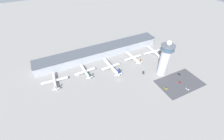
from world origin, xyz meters
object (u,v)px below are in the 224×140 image
Objects in this scene: car_navy_sedan at (180,82)px; car_white_wagon at (166,88)px; airplane_gate_echo at (154,52)px; service_truck_water at (143,73)px; airplane_gate_alpha at (55,81)px; airplane_gate_bravo at (85,71)px; airplane_gate_delta at (133,58)px; service_truck_baggage at (119,70)px; control_tower at (165,59)px; car_yellow_taxi at (179,74)px; service_truck_catering at (164,56)px; service_truck_fuel at (79,74)px; airplane_gate_charlie at (111,67)px; car_green_van at (188,89)px.

car_white_wagon is at bearing 179.77° from car_navy_sedan.
airplane_gate_echo is 6.90× the size of service_truck_water.
airplane_gate_alpha is 45.26m from airplane_gate_bravo.
airplane_gate_alpha is 8.10× the size of car_white_wagon.
service_truck_baggage is at bearing -156.41° from airplane_gate_delta.
airplane_gate_delta is 0.88× the size of airplane_gate_echo.
airplane_gate_alpha is at bearing 179.28° from airplane_gate_delta.
service_truck_water is 1.34× the size of car_navy_sedan.
control_tower is 41.83m from car_white_wagon.
airplane_gate_delta reaches higher than car_white_wagon.
car_yellow_taxi is (127.36, -65.04, -3.42)m from airplane_gate_bravo.
airplane_gate_echo is at bearing 62.89° from car_white_wagon.
airplane_gate_bravo is 138.65m from service_truck_catering.
airplane_gate_bravo reaches higher than service_truck_catering.
service_truck_baggage is at bearing -17.33° from service_truck_fuel.
service_truck_fuel is 127.33m from car_white_wagon.
airplane_gate_charlie is (40.22, -7.12, 0.29)m from airplane_gate_bravo.
control_tower is 1.54× the size of airplane_gate_delta.
car_navy_sedan is (160.02, -78.68, -3.21)m from airplane_gate_alpha.
service_truck_catering is at bearing 77.89° from car_yellow_taxi.
service_truck_fuel is at bearing 172.38° from service_truck_catering.
service_truck_baggage is at bearing 122.98° from car_white_wagon.
control_tower reaches higher than airplane_gate_bravo.
airplane_gate_bravo reaches higher than airplane_gate_alpha.
car_white_wagon is 1.01× the size of car_green_van.
airplane_gate_bravo is 8.14× the size of car_yellow_taxi.
airplane_gate_delta reaches higher than service_truck_catering.
airplane_gate_echo is 5.30× the size of service_truck_catering.
airplane_gate_bravo is 52.14m from service_truck_baggage.
control_tower reaches higher than service_truck_catering.
airplane_gate_alpha is 8.25× the size of car_navy_sedan.
service_truck_catering reaches higher than car_yellow_taxi.
car_green_van reaches higher than car_yellow_taxi.
control_tower is at bearing 61.55° from car_white_wagon.
airplane_gate_bravo is 0.81× the size of airplane_gate_echo.
airplane_gate_delta reaches higher than airplane_gate_alpha.
control_tower is 7.15× the size of service_truck_catering.
service_truck_baggage is at bearing -47.11° from airplane_gate_charlie.
service_truck_baggage reaches higher than car_white_wagon.
service_truck_fuel is at bearing 143.00° from car_green_van.
service_truck_fuel reaches higher than service_truck_baggage.
airplane_gate_bravo is 7.45× the size of car_green_van.
service_truck_fuel is (-114.31, 51.87, -26.49)m from control_tower.
airplane_gate_alpha is at bearing 159.29° from car_yellow_taxi.
airplane_gate_delta is at bearing 83.34° from service_truck_water.
airplane_gate_echo reaches higher than airplane_gate_bravo.
car_navy_sedan is (34.51, -40.20, -0.36)m from service_truck_water.
airplane_gate_charlie is 11.03× the size of car_yellow_taxi.
airplane_gate_echo is (23.64, 47.80, -23.21)m from control_tower.
service_truck_catering reaches higher than service_truck_water.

